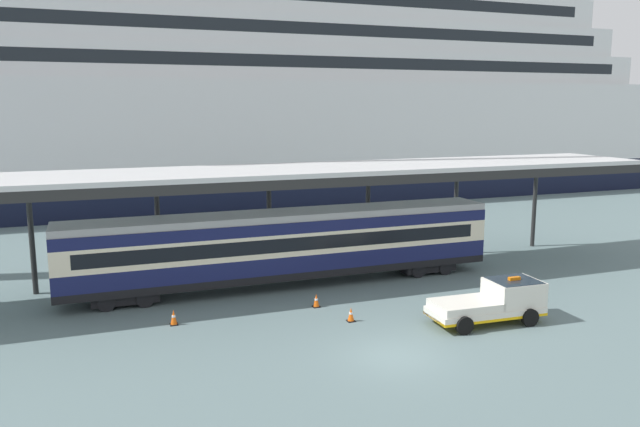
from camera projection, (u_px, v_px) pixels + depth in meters
ground_plane at (395, 356)px, 24.43m from camera, size 400.00×400.00×0.00m
cruise_ship at (39, 66)px, 62.35m from camera, size 137.99×29.70×39.18m
platform_canopy at (283, 174)px, 33.38m from camera, size 44.58×6.21×6.41m
train_carriage at (286, 245)px, 33.61m from camera, size 23.50×2.81×4.11m
service_truck at (496, 301)px, 28.22m from camera, size 5.28×2.43×2.02m
traffic_cone_near at (316, 300)px, 30.37m from camera, size 0.36×0.36×0.68m
traffic_cone_mid at (351, 314)px, 28.35m from camera, size 0.36×0.36×0.68m
traffic_cone_far at (174, 317)px, 27.89m from camera, size 0.36×0.36×0.71m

